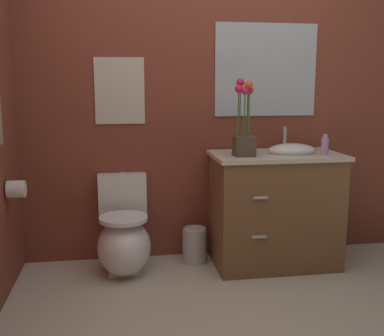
% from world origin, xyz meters
% --- Properties ---
extents(wall_back, '(4.65, 0.05, 2.50)m').
position_xyz_m(wall_back, '(0.20, 1.45, 1.25)').
color(wall_back, brown).
rests_on(wall_back, ground_plane).
extents(toilet, '(0.38, 0.59, 0.69)m').
position_xyz_m(toilet, '(-0.75, 1.16, 0.24)').
color(toilet, white).
rests_on(toilet, ground_plane).
extents(vanity_cabinet, '(0.94, 0.56, 1.03)m').
position_xyz_m(vanity_cabinet, '(0.37, 1.13, 0.43)').
color(vanity_cabinet, brown).
rests_on(vanity_cabinet, ground_plane).
extents(flower_vase, '(0.14, 0.14, 0.54)m').
position_xyz_m(flower_vase, '(0.10, 1.04, 1.03)').
color(flower_vase, '#4C3D2D').
rests_on(flower_vase, vanity_cabinet).
extents(soap_bottle, '(0.05, 0.05, 0.15)m').
position_xyz_m(soap_bottle, '(0.68, 1.00, 0.91)').
color(soap_bottle, '#B28CBF').
rests_on(soap_bottle, vanity_cabinet).
extents(trash_bin, '(0.18, 0.18, 0.27)m').
position_xyz_m(trash_bin, '(-0.22, 1.24, 0.14)').
color(trash_bin, '#B7B7BC').
rests_on(trash_bin, ground_plane).
extents(wall_poster, '(0.36, 0.01, 0.48)m').
position_xyz_m(wall_poster, '(-0.75, 1.42, 1.29)').
color(wall_poster, beige).
extents(wall_mirror, '(0.80, 0.01, 0.70)m').
position_xyz_m(wall_mirror, '(0.37, 1.42, 1.45)').
color(wall_mirror, '#B2BCC6').
extents(toilet_paper_roll, '(0.11, 0.11, 0.11)m').
position_xyz_m(toilet_paper_roll, '(-1.42, 0.96, 0.68)').
color(toilet_paper_roll, white).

